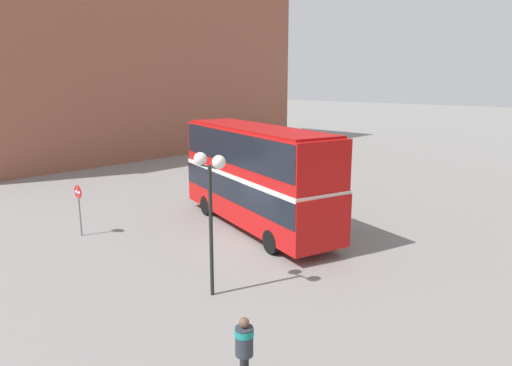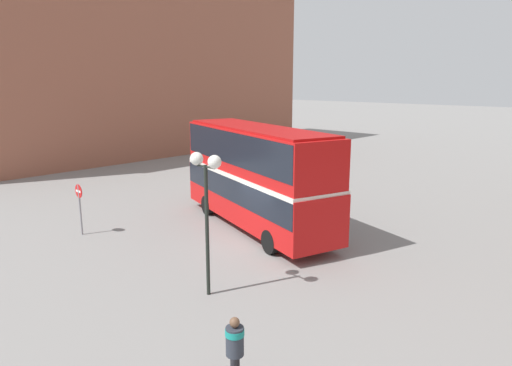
% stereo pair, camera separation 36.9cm
% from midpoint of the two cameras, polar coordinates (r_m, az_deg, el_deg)
% --- Properties ---
extents(ground_plane, '(240.00, 240.00, 0.00)m').
position_cam_midpoint_polar(ground_plane, '(19.41, 1.03, -7.72)').
color(ground_plane, gray).
extents(building_row_left, '(11.27, 34.76, 16.10)m').
position_cam_midpoint_polar(building_row_left, '(46.19, -14.84, 13.85)').
color(building_row_left, '#935642').
rests_on(building_row_left, ground_plane).
extents(double_decker_bus, '(10.47, 5.45, 4.74)m').
position_cam_midpoint_polar(double_decker_bus, '(20.98, 0.50, 1.52)').
color(double_decker_bus, red).
rests_on(double_decker_bus, ground_plane).
extents(pedestrian_foreground, '(0.59, 0.59, 1.74)m').
position_cam_midpoint_polar(pedestrian_foreground, '(10.65, -1.61, -19.64)').
color(pedestrian_foreground, '#232328').
rests_on(pedestrian_foreground, ground_plane).
extents(parked_car_kerb_near, '(4.82, 2.63, 1.46)m').
position_cam_midpoint_polar(parked_car_kerb_near, '(38.37, 0.22, 3.63)').
color(parked_car_kerb_near, silver).
rests_on(parked_car_kerb_near, ground_plane).
extents(street_lamp_twin_globe, '(1.26, 0.42, 4.61)m').
position_cam_midpoint_polar(street_lamp_twin_globe, '(14.01, -5.53, 0.16)').
color(street_lamp_twin_globe, black).
rests_on(street_lamp_twin_globe, ground_plane).
extents(no_entry_sign, '(0.61, 0.08, 2.31)m').
position_cam_midpoint_polar(no_entry_sign, '(21.59, -20.74, -2.14)').
color(no_entry_sign, gray).
rests_on(no_entry_sign, ground_plane).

